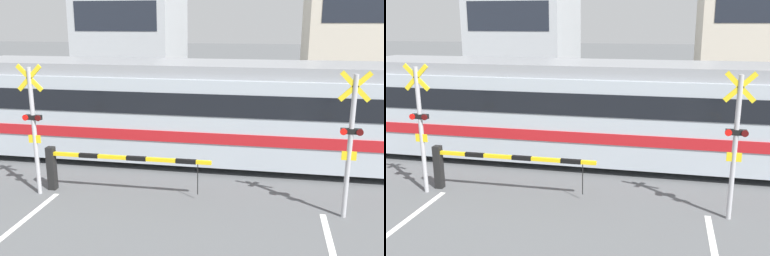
# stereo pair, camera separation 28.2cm
# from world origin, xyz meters

# --- Properties ---
(rail_track_near) EXTENTS (50.00, 0.10, 0.08)m
(rail_track_near) POSITION_xyz_m (0.00, 10.07, 0.04)
(rail_track_near) COLOR #5B564C
(rail_track_near) RESTS_ON ground_plane
(rail_track_far) EXTENTS (50.00, 0.10, 0.08)m
(rail_track_far) POSITION_xyz_m (0.00, 11.50, 0.04)
(rail_track_far) COLOR #5B564C
(rail_track_far) RESTS_ON ground_plane
(commuter_train) EXTENTS (21.29, 2.94, 3.14)m
(commuter_train) POSITION_xyz_m (2.85, 10.78, 1.68)
(commuter_train) COLOR #ADB7C1
(commuter_train) RESTS_ON ground_plane
(crossing_barrier_near) EXTENTS (4.37, 0.20, 1.17)m
(crossing_barrier_near) POSITION_xyz_m (-2.43, 7.56, 0.80)
(crossing_barrier_near) COLOR black
(crossing_barrier_near) RESTS_ON ground_plane
(crossing_barrier_far) EXTENTS (4.37, 0.20, 1.17)m
(crossing_barrier_far) POSITION_xyz_m (2.43, 14.05, 0.80)
(crossing_barrier_far) COLOR black
(crossing_barrier_far) RESTS_ON ground_plane
(crossing_signal_left) EXTENTS (0.68, 0.15, 3.37)m
(crossing_signal_left) POSITION_xyz_m (-3.80, 7.22, 1.86)
(crossing_signal_left) COLOR #B2B2B7
(crossing_signal_left) RESTS_ON ground_plane
(crossing_signal_right) EXTENTS (0.68, 0.15, 3.37)m
(crossing_signal_right) POSITION_xyz_m (3.80, 7.22, 1.86)
(crossing_signal_right) COLOR #B2B2B7
(crossing_signal_right) RESTS_ON ground_plane
(pedestrian) EXTENTS (0.38, 0.22, 1.54)m
(pedestrian) POSITION_xyz_m (-1.14, 16.87, 0.88)
(pedestrian) COLOR brown
(pedestrian) RESTS_ON ground_plane
(building_left_of_street) EXTENTS (5.88, 6.63, 8.38)m
(building_left_of_street) POSITION_xyz_m (-6.88, 24.93, 4.19)
(building_left_of_street) COLOR #B2B7BC
(building_left_of_street) RESTS_ON ground_plane
(building_right_of_street) EXTENTS (7.03, 6.63, 9.43)m
(building_right_of_street) POSITION_xyz_m (7.46, 24.93, 4.72)
(building_right_of_street) COLOR beige
(building_right_of_street) RESTS_ON ground_plane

